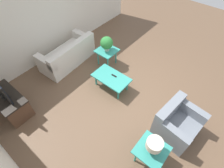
{
  "coord_description": "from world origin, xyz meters",
  "views": [
    {
      "loc": [
        -1.62,
        2.58,
        3.92
      ],
      "look_at": [
        0.25,
        0.33,
        0.55
      ],
      "focal_mm": 28.0,
      "sensor_mm": 36.0,
      "label": 1
    }
  ],
  "objects_px": {
    "coffee_table": "(111,78)",
    "table_lamp": "(154,145)",
    "side_table_lamp": "(151,151)",
    "armchair": "(176,123)",
    "side_table_plant": "(107,52)",
    "sofa": "(68,55)",
    "tv_stand_chest": "(10,103)",
    "potted_plant": "(107,43)"
  },
  "relations": [
    {
      "from": "side_table_lamp",
      "to": "table_lamp",
      "type": "distance_m",
      "value": 0.31
    },
    {
      "from": "potted_plant",
      "to": "side_table_lamp",
      "type": "bearing_deg",
      "value": 146.51
    },
    {
      "from": "sofa",
      "to": "tv_stand_chest",
      "type": "height_order",
      "value": "sofa"
    },
    {
      "from": "table_lamp",
      "to": "side_table_plant",
      "type": "bearing_deg",
      "value": -33.49
    },
    {
      "from": "sofa",
      "to": "tv_stand_chest",
      "type": "distance_m",
      "value": 2.19
    },
    {
      "from": "potted_plant",
      "to": "table_lamp",
      "type": "distance_m",
      "value": 3.21
    },
    {
      "from": "tv_stand_chest",
      "to": "side_table_lamp",
      "type": "bearing_deg",
      "value": -161.12
    },
    {
      "from": "sofa",
      "to": "table_lamp",
      "type": "height_order",
      "value": "table_lamp"
    },
    {
      "from": "potted_plant",
      "to": "table_lamp",
      "type": "relative_size",
      "value": 1.28
    },
    {
      "from": "tv_stand_chest",
      "to": "potted_plant",
      "type": "distance_m",
      "value": 3.05
    },
    {
      "from": "coffee_table",
      "to": "table_lamp",
      "type": "bearing_deg",
      "value": 150.71
    },
    {
      "from": "side_table_lamp",
      "to": "potted_plant",
      "type": "xyz_separation_m",
      "value": [
        2.68,
        -1.77,
        0.33
      ]
    },
    {
      "from": "side_table_plant",
      "to": "armchair",
      "type": "bearing_deg",
      "value": 164.2
    },
    {
      "from": "sofa",
      "to": "side_table_plant",
      "type": "bearing_deg",
      "value": 123.67
    },
    {
      "from": "tv_stand_chest",
      "to": "potted_plant",
      "type": "relative_size",
      "value": 2.43
    },
    {
      "from": "tv_stand_chest",
      "to": "table_lamp",
      "type": "height_order",
      "value": "table_lamp"
    },
    {
      "from": "sofa",
      "to": "potted_plant",
      "type": "distance_m",
      "value": 1.34
    },
    {
      "from": "armchair",
      "to": "potted_plant",
      "type": "xyz_separation_m",
      "value": [
        2.78,
        -0.79,
        0.49
      ]
    },
    {
      "from": "coffee_table",
      "to": "potted_plant",
      "type": "distance_m",
      "value": 1.12
    },
    {
      "from": "coffee_table",
      "to": "table_lamp",
      "type": "height_order",
      "value": "table_lamp"
    },
    {
      "from": "side_table_lamp",
      "to": "potted_plant",
      "type": "relative_size",
      "value": 1.29
    },
    {
      "from": "armchair",
      "to": "side_table_plant",
      "type": "height_order",
      "value": "armchair"
    },
    {
      "from": "coffee_table",
      "to": "side_table_plant",
      "type": "relative_size",
      "value": 1.73
    },
    {
      "from": "table_lamp",
      "to": "armchair",
      "type": "bearing_deg",
      "value": -95.88
    },
    {
      "from": "sofa",
      "to": "side_table_lamp",
      "type": "distance_m",
      "value": 3.81
    },
    {
      "from": "coffee_table",
      "to": "sofa",
      "type": "bearing_deg",
      "value": 2.05
    },
    {
      "from": "armchair",
      "to": "coffee_table",
      "type": "relative_size",
      "value": 1.0
    },
    {
      "from": "side_table_plant",
      "to": "potted_plant",
      "type": "bearing_deg",
      "value": 26.57
    },
    {
      "from": "sofa",
      "to": "coffee_table",
      "type": "relative_size",
      "value": 1.8
    },
    {
      "from": "sofa",
      "to": "table_lamp",
      "type": "relative_size",
      "value": 5.14
    },
    {
      "from": "side_table_plant",
      "to": "side_table_lamp",
      "type": "xyz_separation_m",
      "value": [
        -2.68,
        1.77,
        0.0
      ]
    },
    {
      "from": "coffee_table",
      "to": "table_lamp",
      "type": "xyz_separation_m",
      "value": [
        -1.92,
        1.08,
        0.42
      ]
    },
    {
      "from": "coffee_table",
      "to": "side_table_lamp",
      "type": "height_order",
      "value": "side_table_lamp"
    },
    {
      "from": "armchair",
      "to": "side_table_plant",
      "type": "xyz_separation_m",
      "value": [
        2.78,
        -0.79,
        0.15
      ]
    },
    {
      "from": "armchair",
      "to": "table_lamp",
      "type": "distance_m",
      "value": 1.09
    },
    {
      "from": "side_table_plant",
      "to": "table_lamp",
      "type": "distance_m",
      "value": 3.22
    },
    {
      "from": "side_table_lamp",
      "to": "table_lamp",
      "type": "xyz_separation_m",
      "value": [
        0.0,
        -0.0,
        0.31
      ]
    },
    {
      "from": "sofa",
      "to": "tv_stand_chest",
      "type": "bearing_deg",
      "value": 3.99
    },
    {
      "from": "side_table_plant",
      "to": "potted_plant",
      "type": "height_order",
      "value": "potted_plant"
    },
    {
      "from": "armchair",
      "to": "table_lamp",
      "type": "xyz_separation_m",
      "value": [
        0.1,
        0.98,
        0.46
      ]
    },
    {
      "from": "side_table_plant",
      "to": "potted_plant",
      "type": "distance_m",
      "value": 0.33
    },
    {
      "from": "armchair",
      "to": "potted_plant",
      "type": "distance_m",
      "value": 2.93
    }
  ]
}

